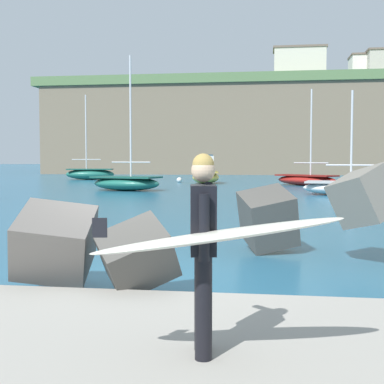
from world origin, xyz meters
name	(u,v)px	position (x,y,z in m)	size (l,w,h in m)	color
ground_plane	(144,277)	(0.00, 0.00, 0.00)	(400.00, 400.00, 0.00)	#235B7A
walkway_path	(44,359)	(0.00, -4.00, 0.12)	(48.00, 4.40, 0.24)	#9E998E
surfer_with_board	(207,240)	(1.53, -4.09, 1.28)	(2.12, 1.29, 1.78)	black
boat_near_left	(206,174)	(-2.97, 34.36, 0.73)	(2.65, 4.74, 2.35)	#EAC64C
boat_near_right	(344,187)	(6.19, 21.41, 0.44)	(4.77, 2.86, 5.68)	white
boat_mid_left	(306,179)	(4.88, 32.03, 0.47)	(5.05, 4.70, 7.12)	maroon
boat_mid_right	(126,182)	(-6.77, 23.93, 0.52)	(4.93, 3.23, 8.38)	#1E6656
boat_far_centre	(90,173)	(-14.94, 40.82, 0.60)	(4.89, 2.69, 8.11)	#1E6656
mooring_buoy_inner	(179,180)	(-5.37, 35.74, 0.22)	(0.44, 0.44, 0.44)	silver
mooring_buoy_middle	(137,186)	(-6.57, 25.79, 0.22)	(0.44, 0.44, 0.44)	silver
mooring_buoy_outer	(246,195)	(0.98, 17.58, 0.22)	(0.44, 0.44, 0.44)	silver
station_building_west	(364,75)	(17.68, 84.00, 15.99)	(4.71, 5.27, 6.37)	silver
station_building_east	(299,66)	(6.39, 70.72, 15.40)	(7.55, 4.58, 5.19)	beige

